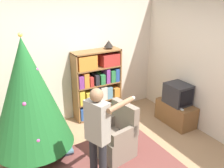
{
  "coord_description": "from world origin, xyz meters",
  "views": [
    {
      "loc": [
        -1.81,
        -2.86,
        2.72
      ],
      "look_at": [
        0.31,
        0.82,
        1.05
      ],
      "focal_mm": 40.0,
      "sensor_mm": 36.0,
      "label": 1
    }
  ],
  "objects": [
    {
      "name": "tv_stand",
      "position": [
        1.68,
        0.5,
        0.23
      ],
      "size": [
        0.43,
        0.84,
        0.46
      ],
      "color": "brown",
      "rests_on": "ground_plane"
    },
    {
      "name": "standing_person",
      "position": [
        -0.54,
        -0.28,
        0.91
      ],
      "size": [
        0.72,
        0.45,
        1.54
      ],
      "rotation": [
        0.0,
        0.0,
        -1.23
      ],
      "color": "#232328",
      "rests_on": "ground_plane"
    },
    {
      "name": "book_pile_near_tree",
      "position": [
        -0.69,
        0.64,
        0.04
      ],
      "size": [
        0.22,
        0.18,
        0.09
      ],
      "color": "#232328",
      "rests_on": "ground_plane"
    },
    {
      "name": "wall_back",
      "position": [
        0.0,
        1.87,
        1.3
      ],
      "size": [
        8.0,
        0.1,
        2.6
      ],
      "color": "beige",
      "rests_on": "ground_plane"
    },
    {
      "name": "wall_right",
      "position": [
        1.96,
        0.0,
        1.3
      ],
      "size": [
        0.1,
        8.0,
        2.6
      ],
      "color": "beige",
      "rests_on": "ground_plane"
    },
    {
      "name": "bookshelf",
      "position": [
        0.41,
        1.62,
        0.75
      ],
      "size": [
        1.04,
        0.33,
        1.49
      ],
      "color": "brown",
      "rests_on": "ground_plane"
    },
    {
      "name": "armchair",
      "position": [
        0.05,
        0.21,
        0.32
      ],
      "size": [
        0.66,
        0.65,
        0.92
      ],
      "rotation": [
        0.0,
        0.0,
        -1.39
      ],
      "color": "#7A6B5B",
      "rests_on": "ground_plane"
    },
    {
      "name": "ground_plane",
      "position": [
        0.0,
        0.0,
        0.0
      ],
      "size": [
        14.0,
        14.0,
        0.0
      ],
      "primitive_type": "plane",
      "color": "#9E7A56"
    },
    {
      "name": "table_lamp",
      "position": [
        0.7,
        1.63,
        1.59
      ],
      "size": [
        0.2,
        0.2,
        0.18
      ],
      "color": "#473828",
      "rests_on": "bookshelf"
    },
    {
      "name": "game_remote",
      "position": [
        1.55,
        0.25,
        0.47
      ],
      "size": [
        0.04,
        0.12,
        0.02
      ],
      "color": "white",
      "rests_on": "tv_stand"
    },
    {
      "name": "television",
      "position": [
        1.68,
        0.5,
        0.67
      ],
      "size": [
        0.42,
        0.49,
        0.42
      ],
      "color": "#28282D",
      "rests_on": "tv_stand"
    },
    {
      "name": "christmas_tree",
      "position": [
        -1.16,
        0.93,
        1.12
      ],
      "size": [
        1.34,
        1.34,
        2.1
      ],
      "color": "#4C3323",
      "rests_on": "ground_plane"
    }
  ]
}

